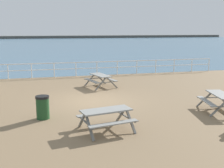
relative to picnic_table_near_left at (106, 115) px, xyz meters
The scene contains 8 objects.
ground_plane 4.28m from the picnic_table_near_left, 85.68° to the left, with size 30.00×24.00×0.20m, color #846B4C.
sea_band 56.97m from the picnic_table_near_left, 89.68° to the left, with size 142.00×90.00×0.01m, color #476B84.
distant_shoreline 99.97m from the picnic_table_near_left, 89.82° to the left, with size 142.00×6.00×1.80m, color #4C4C47.
seaward_railing 11.97m from the picnic_table_near_left, 88.47° to the left, with size 23.07×0.07×1.08m.
picnic_table_near_left is the anchor object (origin of this frame).
picnic_table_near_right 7.64m from the picnic_table_near_left, 79.89° to the left, with size 1.92×2.13×0.80m.
picnic_table_mid_centre 5.56m from the picnic_table_near_left, 11.79° to the left, with size 1.83×2.06×0.80m.
litter_bin 2.92m from the picnic_table_near_left, 139.07° to the left, with size 0.55×0.55×0.95m.
Camera 1 is at (-2.42, -13.56, 3.61)m, focal length 44.86 mm.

